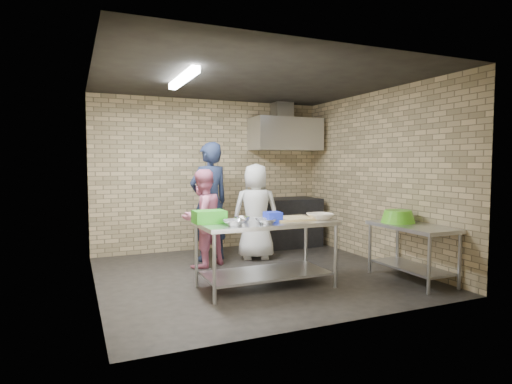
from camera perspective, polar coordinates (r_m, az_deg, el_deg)
floor at (r=6.10m, az=-0.12°, el=-10.98°), size 4.20×4.20×0.00m
ceiling at (r=6.00m, az=-0.12°, el=14.78°), size 4.20×4.20×0.00m
back_wall at (r=7.78m, az=-5.95°, el=2.30°), size 4.20×0.06×2.70m
front_wall at (r=4.14m, az=10.87°, el=0.77°), size 4.20×0.06×2.70m
left_wall at (r=5.43m, az=-20.95°, el=1.33°), size 0.06×4.00×2.70m
right_wall at (r=7.00m, az=15.89°, el=1.98°), size 0.06×4.00×2.70m
prep_table at (r=5.41m, az=1.30°, el=-8.33°), size 1.69×0.84×0.84m
side_counter at (r=6.09m, az=20.11°, el=-7.63°), size 0.60×1.20×0.75m
stove at (r=8.05m, az=4.09°, el=-4.07°), size 1.20×0.70×0.90m
range_hood at (r=8.03m, az=3.98°, el=7.72°), size 1.30×0.60×0.60m
hood_duct at (r=8.20m, az=3.51°, el=10.80°), size 0.35×0.30×0.30m
wall_shelf at (r=8.33m, az=5.22°, el=6.34°), size 0.80×0.20×0.04m
fluorescent_fixture at (r=5.68m, az=-9.76°, el=14.72°), size 0.10×1.25×0.08m
green_crate at (r=5.19m, az=-6.30°, el=-3.31°), size 0.38×0.28×0.15m
blue_tub at (r=5.26m, az=2.26°, el=-3.34°), size 0.19×0.19×0.12m
cutting_board at (r=5.47m, az=4.73°, el=-3.56°), size 0.52×0.39×0.03m
mixing_bowl_a at (r=4.96m, az=-2.99°, el=-4.13°), size 0.29×0.29×0.06m
mixing_bowl_b at (r=5.26m, az=-1.89°, el=-3.66°), size 0.22×0.22×0.06m
mixing_bowl_c at (r=5.10m, az=1.32°, el=-3.94°), size 0.27×0.27×0.06m
ceramic_bowl at (r=5.53m, az=8.58°, el=-3.25°), size 0.36×0.36×0.08m
green_basin at (r=6.19m, az=18.48°, el=-3.10°), size 0.46×0.46×0.17m
bottle_red at (r=8.22m, az=3.68°, el=7.15°), size 0.07×0.07×0.18m
bottle_green at (r=8.40m, az=6.13°, el=6.96°), size 0.06×0.06×0.15m
man_navy at (r=6.87m, az=-6.27°, el=-1.27°), size 0.79×0.62×1.90m
woman_pink at (r=6.46m, az=-7.22°, el=-3.50°), size 0.89×0.82×1.48m
woman_white at (r=6.93m, az=-0.02°, el=-2.63°), size 0.87×0.70×1.56m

